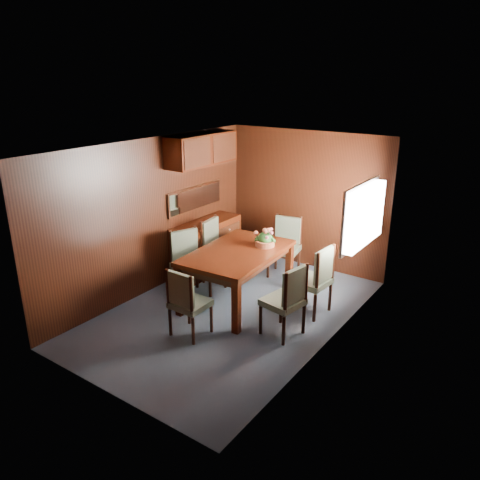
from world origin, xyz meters
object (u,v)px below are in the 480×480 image
Objects in this scene: chair_left_near at (188,259)px; flower_centerpiece at (265,237)px; dining_table at (237,258)px; chair_head at (186,300)px; chair_right_near at (288,297)px; sideboard at (207,246)px.

flower_centerpiece reaches higher than chair_left_near.
chair_head is (0.05, -1.21, -0.17)m from dining_table.
chair_right_near is 3.21× the size of flower_centerpiece.
dining_table is at bearing 127.16° from chair_left_near.
flower_centerpiece is (1.00, 0.63, 0.39)m from chair_left_near.
sideboard is 1.34× the size of chair_left_near.
flower_centerpiece is (-0.88, 0.85, 0.41)m from chair_right_near.
chair_head is (-1.07, -0.76, -0.03)m from chair_right_near.
dining_table is at bearing -30.18° from sideboard.
dining_table is at bearing 77.86° from chair_right_near.
chair_head is at bearing 135.42° from chair_right_near.
sideboard is 1.32m from dining_table.
flower_centerpiece is at bearing -10.55° from sideboard.
chair_head reaches higher than dining_table.
chair_right_near reaches higher than dining_table.
chair_left_near is at bearing 93.23° from chair_right_near.
chair_left_near is at bearing 129.72° from chair_head.
chair_right_near is (1.88, -0.22, -0.02)m from chair_left_near.
chair_head is 3.04× the size of flower_centerpiece.
sideboard is 4.45× the size of flower_centerpiece.
sideboard is 1.46× the size of chair_head.
chair_head reaches higher than sideboard.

